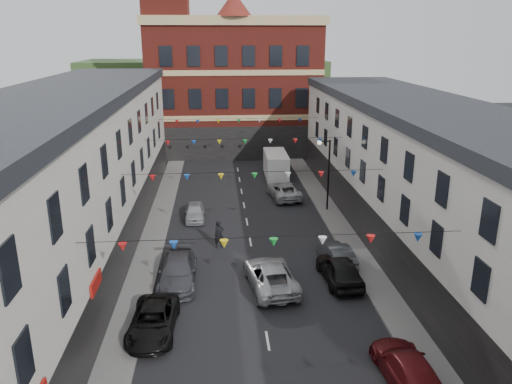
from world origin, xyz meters
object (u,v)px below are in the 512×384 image
object	(u,v)px
car_right_e	(337,254)
pedestrian	(219,234)
street_lamp	(326,165)
car_left_c	(153,321)
white_van	(276,165)
car_right_c	(407,368)
car_left_d	(178,271)
car_left_e	(195,212)
moving_car	(271,275)
car_right_d	(340,269)
car_right_f	(284,190)

from	to	relation	value
car_right_e	pedestrian	distance (m)	8.08
street_lamp	car_left_c	xyz separation A→B (m)	(-12.05, -16.88, -3.25)
white_van	pedestrian	distance (m)	18.67
street_lamp	car_right_c	size ratio (longest dim) A/B	1.24
car_left_d	car_right_c	size ratio (longest dim) A/B	1.08
car_left_d	car_right_c	world-z (taller)	car_left_d
street_lamp	car_right_c	xyz separation A→B (m)	(-1.05, -21.43, -3.20)
pedestrian	car_right_e	bearing A→B (deg)	-46.14
car_left_c	car_right_c	bearing A→B (deg)	-20.08
car_left_e	moving_car	size ratio (longest dim) A/B	0.68
car_left_c	car_right_c	xyz separation A→B (m)	(11.00, -4.56, 0.04)
car_right_e	moving_car	bearing A→B (deg)	24.45
street_lamp	pedestrian	bearing A→B (deg)	-142.22
car_right_d	white_van	world-z (taller)	white_van
car_left_c	white_van	world-z (taller)	white_van
car_right_c	car_right_d	size ratio (longest dim) A/B	1.02
car_left_d	car_right_d	xyz separation A→B (m)	(9.48, -0.60, 0.05)
pedestrian	car_left_e	bearing A→B (deg)	85.30
car_left_e	moving_car	bearing A→B (deg)	-68.68
car_left_d	car_left_e	world-z (taller)	car_left_d
car_left_c	car_right_e	size ratio (longest dim) A/B	1.16
car_right_c	white_van	bearing A→B (deg)	-89.46
car_right_e	car_right_f	distance (m)	13.80
car_left_c	street_lamp	bearing A→B (deg)	56.89
car_right_d	car_right_f	xyz separation A→B (m)	(-1.15, 16.12, -0.09)
street_lamp	car_right_c	world-z (taller)	street_lamp
car_right_c	car_left_c	bearing A→B (deg)	-24.97
car_right_c	white_van	world-z (taller)	white_van
car_right_f	pedestrian	xyz separation A→B (m)	(-5.87, -10.54, 0.24)
car_right_d	car_left_c	bearing A→B (deg)	20.15
street_lamp	moving_car	size ratio (longest dim) A/B	1.10
car_left_c	car_right_f	world-z (taller)	car_right_f
street_lamp	pedestrian	world-z (taller)	street_lamp
car_right_d	white_van	distance (m)	23.29
car_left_d	moving_car	distance (m)	5.45
white_van	pedestrian	world-z (taller)	white_van
car_right_d	pedestrian	world-z (taller)	pedestrian
street_lamp	car_left_c	size ratio (longest dim) A/B	1.27
car_right_c	car_right_d	xyz separation A→B (m)	(-0.67, 9.07, 0.11)
street_lamp	car_left_c	distance (m)	20.99
car_left_d	white_van	bearing A→B (deg)	69.59
car_left_e	pedestrian	size ratio (longest dim) A/B	1.95
street_lamp	car_left_c	world-z (taller)	street_lamp
car_left_c	car_right_e	world-z (taller)	car_right_e
car_left_e	car_right_c	distance (m)	22.44
car_right_c	car_left_e	bearing A→B (deg)	-67.23
car_right_c	car_right_f	bearing A→B (deg)	-88.32
car_left_d	moving_car	bearing A→B (deg)	-9.85
street_lamp	car_right_d	size ratio (longest dim) A/B	1.27
white_van	street_lamp	bearing A→B (deg)	-74.88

